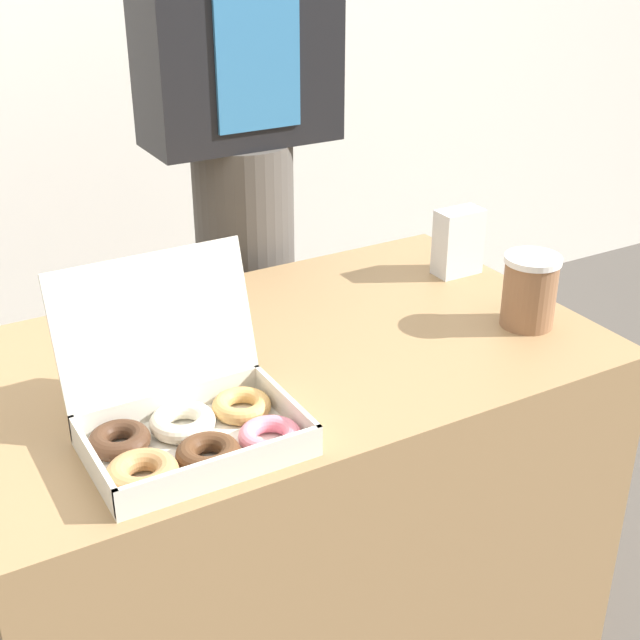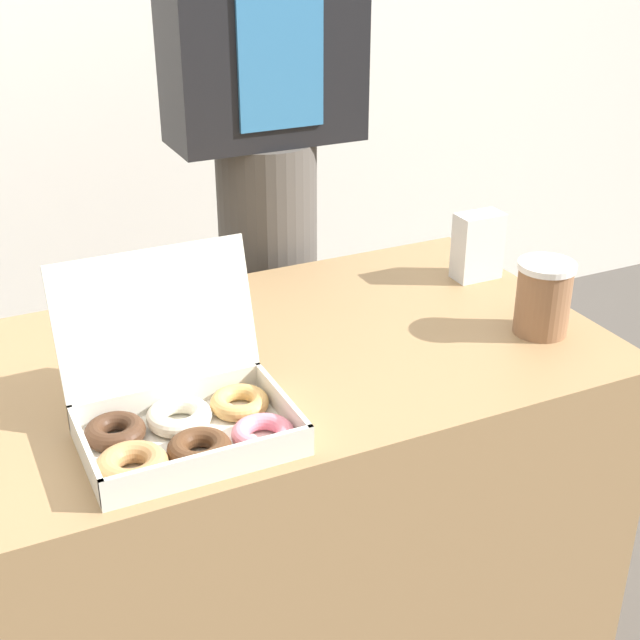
{
  "view_description": "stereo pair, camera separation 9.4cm",
  "coord_description": "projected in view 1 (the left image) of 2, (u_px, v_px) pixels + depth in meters",
  "views": [
    {
      "loc": [
        -0.64,
        -1.26,
        1.5
      ],
      "look_at": [
        -0.02,
        -0.18,
        0.88
      ],
      "focal_mm": 50.0,
      "sensor_mm": 36.0,
      "label": 1
    },
    {
      "loc": [
        -0.55,
        -1.3,
        1.5
      ],
      "look_at": [
        -0.02,
        -0.18,
        0.88
      ],
      "focal_mm": 50.0,
      "sensor_mm": 36.0,
      "label": 2
    }
  ],
  "objects": [
    {
      "name": "donut_box",
      "position": [
        187.0,
        423.0,
        1.31
      ],
      "size": [
        0.32,
        0.28,
        0.25
      ],
      "color": "silver",
      "rests_on": "table"
    },
    {
      "name": "coffee_cup",
      "position": [
        530.0,
        291.0,
        1.66
      ],
      "size": [
        0.11,
        0.11,
        0.14
      ],
      "color": "#8C6042",
      "rests_on": "table"
    },
    {
      "name": "napkin_holder",
      "position": [
        458.0,
        242.0,
        1.88
      ],
      "size": [
        0.1,
        0.06,
        0.14
      ],
      "color": "silver",
      "rests_on": "table"
    },
    {
      "name": "table",
      "position": [
        283.0,
        515.0,
        1.76
      ],
      "size": [
        1.15,
        0.7,
        0.74
      ],
      "color": "#99754C",
      "rests_on": "ground_plane"
    },
    {
      "name": "person_customer",
      "position": [
        241.0,
        141.0,
        1.97
      ],
      "size": [
        0.42,
        0.23,
        1.81
      ],
      "color": "#4C4742",
      "rests_on": "ground_plane"
    }
  ]
}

